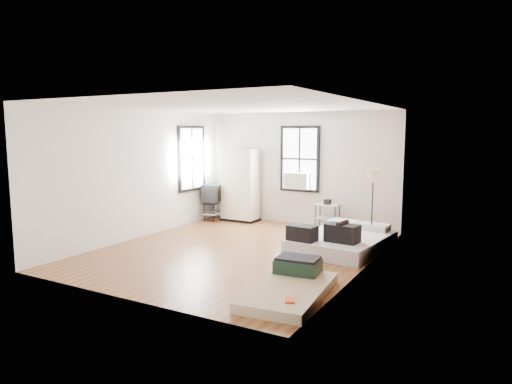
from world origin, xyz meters
The scene contains 8 objects.
ground centered at (0.00, 0.00, 0.00)m, with size 6.00×6.00×0.00m, color brown.
room_shell centered at (0.23, 0.36, 1.74)m, with size 5.02×6.02×2.80m.
mattress_main centered at (1.74, 1.08, 0.19)m, with size 1.76×2.26×0.68m.
mattress_bare centered at (1.91, -1.64, 0.12)m, with size 1.13×1.91×0.39m.
wardrobe centered at (-1.55, 2.65, 0.93)m, with size 0.95×0.55×1.88m.
side_table centered at (0.84, 2.72, 0.49)m, with size 0.57×0.47×0.72m.
floor_lamp centered at (2.15, 1.78, 1.34)m, with size 0.34×0.34×1.57m.
tv_stand centered at (-2.21, 2.40, 0.67)m, with size 0.54×0.71×0.94m.
Camera 1 is at (4.56, -7.46, 2.31)m, focal length 32.00 mm.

